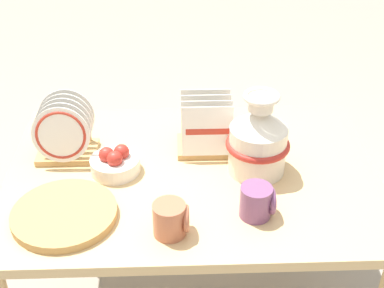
{
  "coord_description": "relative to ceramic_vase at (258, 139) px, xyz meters",
  "views": [
    {
      "loc": [
        -0.05,
        -1.47,
        1.82
      ],
      "look_at": [
        0.0,
        0.0,
        0.85
      ],
      "focal_mm": 50.0,
      "sensor_mm": 36.0,
      "label": 1
    }
  ],
  "objects": [
    {
      "name": "wicker_charger_stack",
      "position": [
        -0.61,
        -0.22,
        -0.11
      ],
      "size": [
        0.32,
        0.32,
        0.03
      ],
      "color": "tan",
      "rests_on": "display_table"
    },
    {
      "name": "fruit_bowl",
      "position": [
        -0.48,
        0.01,
        -0.09
      ],
      "size": [
        0.17,
        0.17,
        0.1
      ],
      "color": "white",
      "rests_on": "display_table"
    },
    {
      "name": "ceramic_vase",
      "position": [
        0.0,
        0.0,
        0.0
      ],
      "size": [
        0.21,
        0.21,
        0.29
      ],
      "color": "silver",
      "rests_on": "display_table"
    },
    {
      "name": "mug_plum_glaze",
      "position": [
        -0.03,
        -0.23,
        -0.07
      ],
      "size": [
        0.11,
        0.1,
        0.1
      ],
      "color": "#7A4770",
      "rests_on": "display_table"
    },
    {
      "name": "dish_rack_round_plates",
      "position": [
        -0.66,
        0.11,
        -0.03
      ],
      "size": [
        0.21,
        0.17,
        0.22
      ],
      "color": "tan",
      "rests_on": "display_table"
    },
    {
      "name": "mug_terracotta_glaze",
      "position": [
        -0.29,
        -0.3,
        -0.07
      ],
      "size": [
        0.11,
        0.1,
        0.1
      ],
      "color": "#B76647",
      "rests_on": "display_table"
    },
    {
      "name": "display_table",
      "position": [
        -0.22,
        0.0,
        -0.21
      ],
      "size": [
        1.26,
        0.87,
        0.74
      ],
      "color": "tan",
      "rests_on": "ground_plane"
    },
    {
      "name": "dish_rack_square_plates",
      "position": [
        -0.16,
        0.14,
        -0.06
      ],
      "size": [
        0.21,
        0.17,
        0.2
      ],
      "color": "tan",
      "rests_on": "display_table"
    }
  ]
}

